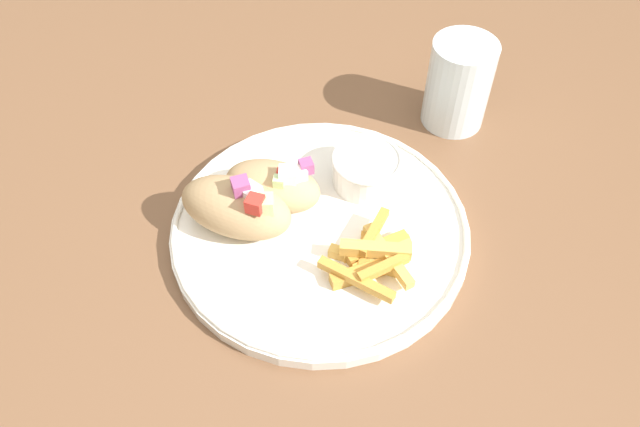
{
  "coord_description": "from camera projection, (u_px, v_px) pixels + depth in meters",
  "views": [
    {
      "loc": [
        0.14,
        -0.38,
        1.29
      ],
      "look_at": [
        0.04,
        0.02,
        0.79
      ],
      "focal_mm": 35.0,
      "sensor_mm": 36.0,
      "label": 1
    }
  ],
  "objects": [
    {
      "name": "water_glass",
      "position": [
        458.0,
        87.0,
        0.75
      ],
      "size": [
        0.08,
        0.08,
        0.11
      ],
      "color": "silver",
      "rests_on": "table"
    },
    {
      "name": "pita_sandwich_near",
      "position": [
        237.0,
        206.0,
        0.64
      ],
      "size": [
        0.13,
        0.08,
        0.07
      ],
      "rotation": [
        0.0,
        0.0,
        -0.12
      ],
      "color": "tan",
      "rests_on": "plate"
    },
    {
      "name": "pita_sandwich_far",
      "position": [
        273.0,
        185.0,
        0.66
      ],
      "size": [
        0.11,
        0.07,
        0.06
      ],
      "rotation": [
        0.0,
        0.0,
        -0.08
      ],
      "color": "tan",
      "rests_on": "plate"
    },
    {
      "name": "fries_pile",
      "position": [
        373.0,
        258.0,
        0.62
      ],
      "size": [
        0.1,
        0.1,
        0.03
      ],
      "color": "#E5B251",
      "rests_on": "plate"
    },
    {
      "name": "sauce_ramekin",
      "position": [
        366.0,
        168.0,
        0.68
      ],
      "size": [
        0.08,
        0.08,
        0.04
      ],
      "color": "white",
      "rests_on": "plate"
    },
    {
      "name": "plate",
      "position": [
        320.0,
        228.0,
        0.66
      ],
      "size": [
        0.32,
        0.32,
        0.02
      ],
      "color": "white",
      "rests_on": "table"
    },
    {
      "name": "table",
      "position": [
        282.0,
        272.0,
        0.71
      ],
      "size": [
        1.53,
        1.53,
        0.75
      ],
      "color": "brown",
      "rests_on": "ground_plane"
    }
  ]
}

